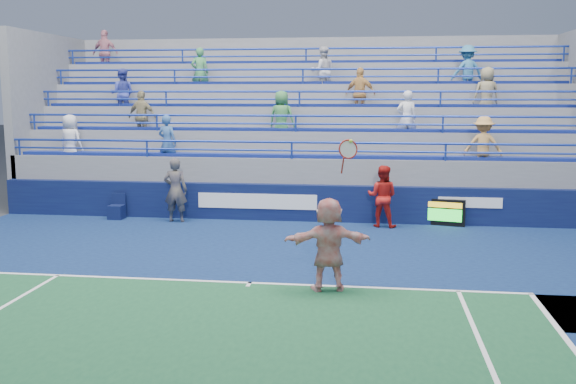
# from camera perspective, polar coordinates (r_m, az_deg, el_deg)

# --- Properties ---
(ground) EXTENTS (120.00, 120.00, 0.00)m
(ground) POSITION_cam_1_polar(r_m,az_deg,el_deg) (13.07, -3.41, -8.15)
(ground) COLOR #333538
(sponsor_wall) EXTENTS (18.00, 0.32, 1.10)m
(sponsor_wall) POSITION_cam_1_polar(r_m,az_deg,el_deg) (19.20, 0.26, -0.96)
(sponsor_wall) COLOR #0A0F3B
(sponsor_wall) RESTS_ON ground
(bleacher_stand) EXTENTS (18.00, 5.60, 6.13)m
(bleacher_stand) POSITION_cam_1_polar(r_m,az_deg,el_deg) (22.78, 1.46, 3.10)
(bleacher_stand) COLOR slate
(bleacher_stand) RESTS_ON ground
(serve_speed_board) EXTENTS (1.13, 0.37, 0.78)m
(serve_speed_board) POSITION_cam_1_polar(r_m,az_deg,el_deg) (19.01, 13.78, -1.79)
(serve_speed_board) COLOR black
(serve_speed_board) RESTS_ON ground
(judge_chair) EXTENTS (0.45, 0.45, 0.77)m
(judge_chair) POSITION_cam_1_polar(r_m,az_deg,el_deg) (20.17, -14.98, -1.66)
(judge_chair) COLOR #0C143B
(judge_chair) RESTS_ON ground
(tennis_player) EXTENTS (1.78, 0.90, 2.96)m
(tennis_player) POSITION_cam_1_polar(r_m,az_deg,el_deg) (12.42, 3.63, -4.63)
(tennis_player) COLOR white
(tennis_player) RESTS_ON ground
(line_judge) EXTENTS (0.71, 0.47, 1.92)m
(line_judge) POSITION_cam_1_polar(r_m,az_deg,el_deg) (19.24, -9.96, 0.16)
(line_judge) COLOR #131636
(line_judge) RESTS_ON ground
(ball_girl) EXTENTS (0.98, 0.84, 1.78)m
(ball_girl) POSITION_cam_1_polar(r_m,az_deg,el_deg) (18.45, 8.37, -0.39)
(ball_girl) COLOR #B51914
(ball_girl) RESTS_ON ground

